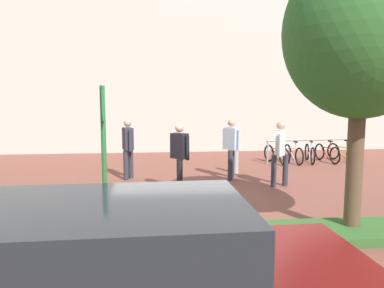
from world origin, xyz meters
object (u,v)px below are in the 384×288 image
at_px(bollard_steel, 236,159).
at_px(bike_at_sign, 105,220).
at_px(person_suited_dark, 180,153).
at_px(parking_sign_post, 104,143).
at_px(tree_sidewalk, 362,34).
at_px(person_shirt_white, 280,149).
at_px(bike_rack_cluster, 310,153).
at_px(person_suited_navy, 128,145).
at_px(person_shirt_blue, 231,145).

bearing_deg(bollard_steel, bike_at_sign, -122.36).
bearing_deg(person_suited_dark, parking_sign_post, -112.93).
distance_m(tree_sidewalk, bollard_steel, 6.22).
relative_size(bollard_steel, person_shirt_white, 0.52).
xyz_separation_m(parking_sign_post, bike_rack_cluster, (6.30, 7.12, -1.33)).
bearing_deg(bollard_steel, bike_rack_cluster, 27.98).
bearing_deg(person_suited_dark, person_shirt_white, 7.63).
bearing_deg(bollard_steel, person_suited_dark, -130.85).
relative_size(bollard_steel, person_suited_navy, 0.52).
xyz_separation_m(person_suited_dark, person_suited_navy, (-1.35, 1.65, 0.00)).
bearing_deg(tree_sidewalk, parking_sign_post, -178.30).
xyz_separation_m(bollard_steel, person_shirt_blue, (-0.30, -0.78, 0.53)).
bearing_deg(person_shirt_white, tree_sidewalk, -87.86).
xyz_separation_m(bike_rack_cluster, person_shirt_white, (-2.22, -3.41, 0.64)).
relative_size(bike_rack_cluster, person_suited_dark, 1.86).
distance_m(tree_sidewalk, person_suited_dark, 4.91).
relative_size(parking_sign_post, person_suited_dark, 1.49).
distance_m(tree_sidewalk, parking_sign_post, 4.56).
distance_m(parking_sign_post, person_shirt_blue, 5.65).
relative_size(tree_sidewalk, person_shirt_blue, 2.83).
bearing_deg(person_suited_navy, person_shirt_white, -17.86).
xyz_separation_m(tree_sidewalk, parking_sign_post, (-4.21, -0.13, -1.74)).
bearing_deg(bike_rack_cluster, person_shirt_blue, -144.30).
height_order(bike_at_sign, person_suited_dark, person_suited_dark).
bearing_deg(bollard_steel, person_shirt_blue, -111.18).
xyz_separation_m(bike_at_sign, person_shirt_white, (4.12, 3.46, 0.63)).
xyz_separation_m(person_suited_navy, person_shirt_blue, (2.92, -0.26, 0.00)).
relative_size(bike_at_sign, person_shirt_blue, 0.96).
distance_m(bike_rack_cluster, person_shirt_white, 4.12).
bearing_deg(bike_at_sign, tree_sidewalk, -1.62).
bearing_deg(person_suited_navy, bollard_steel, 9.18).
distance_m(bollard_steel, person_shirt_blue, 0.99).
bearing_deg(person_shirt_blue, person_suited_dark, -138.57).
bearing_deg(parking_sign_post, bike_at_sign, 101.32).
relative_size(parking_sign_post, person_suited_navy, 1.49).
relative_size(parking_sign_post, person_shirt_white, 1.49).
bearing_deg(person_shirt_white, bollard_steel, 113.37).
bearing_deg(parking_sign_post, tree_sidewalk, 1.70).
relative_size(parking_sign_post, bike_at_sign, 1.56).
xyz_separation_m(tree_sidewalk, bike_rack_cluster, (2.09, 6.99, -3.07)).
bearing_deg(person_suited_navy, parking_sign_post, -90.77).
height_order(parking_sign_post, person_shirt_blue, parking_sign_post).
relative_size(bollard_steel, person_shirt_blue, 0.52).
xyz_separation_m(bike_rack_cluster, bollard_steel, (-3.00, -1.60, 0.10)).
bearing_deg(tree_sidewalk, person_suited_dark, 130.86).
xyz_separation_m(person_suited_dark, person_shirt_white, (2.66, 0.36, 0.00)).
bearing_deg(bike_at_sign, person_shirt_white, 40.01).
height_order(parking_sign_post, bollard_steel, parking_sign_post).
bearing_deg(bollard_steel, tree_sidewalk, -80.35).
relative_size(bike_rack_cluster, person_shirt_white, 1.86).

